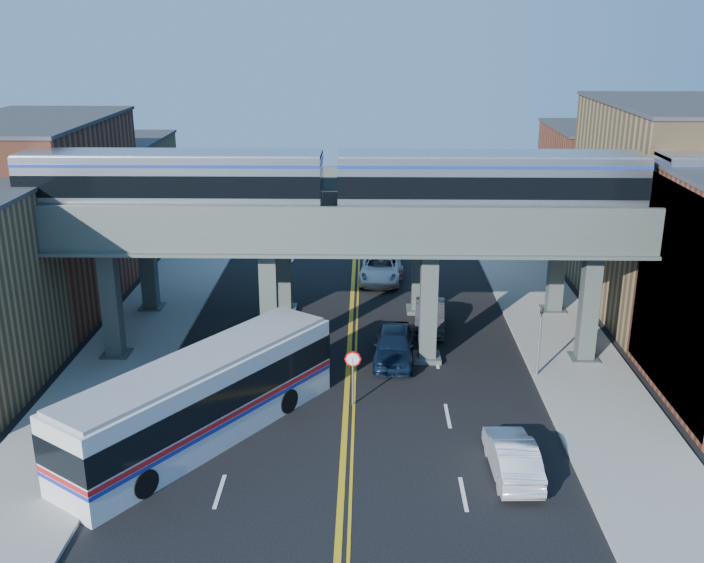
{
  "coord_description": "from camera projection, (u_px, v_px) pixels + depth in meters",
  "views": [
    {
      "loc": [
        0.88,
        -28.89,
        16.58
      ],
      "look_at": [
        0.18,
        7.12,
        4.51
      ],
      "focal_mm": 40.0,
      "sensor_mm": 36.0,
      "label": 1
    }
  ],
  "objects": [
    {
      "name": "building_east_b",
      "position": [
        669.0,
        211.0,
        45.59
      ],
      "size": [
        8.0,
        14.0,
        12.0
      ],
      "primitive_type": "cube",
      "color": "olive",
      "rests_on": "ground"
    },
    {
      "name": "car_lane_b",
      "position": [
        430.0,
        316.0,
        43.96
      ],
      "size": [
        1.97,
        4.75,
        1.53
      ],
      "primitive_type": "imported",
      "rotation": [
        0.0,
        0.0,
        -0.08
      ],
      "color": "#313133",
      "rests_on": "ground"
    },
    {
      "name": "transit_bus",
      "position": [
        202.0,
        399.0,
        32.13
      ],
      "size": [
        10.07,
        12.7,
        3.45
      ],
      "rotation": [
        0.0,
        0.0,
        0.96
      ],
      "color": "silver",
      "rests_on": "ground"
    },
    {
      "name": "elevated_viaduct_far",
      "position": [
        351.0,
        205.0,
        44.83
      ],
      "size": [
        52.0,
        3.6,
        7.4
      ],
      "color": "#3F4947",
      "rests_on": "ground"
    },
    {
      "name": "sidewalk_east",
      "position": [
        564.0,
        344.0,
        41.91
      ],
      "size": [
        5.0,
        70.0,
        0.16
      ],
      "primitive_type": "cube",
      "color": "gray",
      "rests_on": "ground"
    },
    {
      "name": "stop_sign",
      "position": [
        353.0,
        369.0,
        34.95
      ],
      "size": [
        0.76,
        0.09,
        2.63
      ],
      "color": "slate",
      "rests_on": "ground"
    },
    {
      "name": "building_east_c",
      "position": [
        603.0,
        190.0,
        58.39
      ],
      "size": [
        8.0,
        10.0,
        9.0
      ],
      "primitive_type": "cube",
      "color": "brown",
      "rests_on": "ground"
    },
    {
      "name": "ground",
      "position": [
        344.0,
        438.0,
        32.67
      ],
      "size": [
        120.0,
        120.0,
        0.0
      ],
      "primitive_type": "plane",
      "color": "black",
      "rests_on": "ground"
    },
    {
      "name": "car_parked_curb",
      "position": [
        512.0,
        456.0,
        29.88
      ],
      "size": [
        1.73,
        4.62,
        1.51
      ],
      "primitive_type": "imported",
      "rotation": [
        0.0,
        0.0,
        3.17
      ],
      "color": "silver",
      "rests_on": "ground"
    },
    {
      "name": "sidewalk_west",
      "position": [
        137.0,
        341.0,
        42.33
      ],
      "size": [
        5.0,
        70.0,
        0.16
      ],
      "primitive_type": "cube",
      "color": "gray",
      "rests_on": "ground"
    },
    {
      "name": "traffic_signal",
      "position": [
        540.0,
        334.0,
        37.46
      ],
      "size": [
        0.15,
        0.18,
        4.1
      ],
      "color": "slate",
      "rests_on": "ground"
    },
    {
      "name": "building_west_c",
      "position": [
        111.0,
        194.0,
        59.23
      ],
      "size": [
        8.0,
        10.0,
        8.0
      ],
      "primitive_type": "cube",
      "color": "olive",
      "rests_on": "ground"
    },
    {
      "name": "car_lane_c",
      "position": [
        380.0,
        269.0,
        52.24
      ],
      "size": [
        2.99,
        5.86,
        1.58
      ],
      "primitive_type": "imported",
      "rotation": [
        0.0,
        0.0,
        -0.06
      ],
      "color": "white",
      "rests_on": "ground"
    },
    {
      "name": "elevated_viaduct_near",
      "position": [
        349.0,
        238.0,
        38.19
      ],
      "size": [
        52.0,
        3.6,
        7.4
      ],
      "color": "#3F4947",
      "rests_on": "ground"
    },
    {
      "name": "car_lane_a",
      "position": [
        394.0,
        345.0,
        39.81
      ],
      "size": [
        2.33,
        5.13,
        1.71
      ],
      "primitive_type": "imported",
      "rotation": [
        0.0,
        0.0,
        -0.06
      ],
      "color": "black",
      "rests_on": "ground"
    },
    {
      "name": "mural_panel",
      "position": [
        675.0,
        301.0,
        34.68
      ],
      "size": [
        0.1,
        9.5,
        9.5
      ],
      "primitive_type": "cube",
      "color": "teal",
      "rests_on": "ground"
    },
    {
      "name": "transit_train",
      "position": [
        489.0,
        184.0,
        37.22
      ],
      "size": [
        44.68,
        2.8,
        3.26
      ],
      "color": "black",
      "rests_on": "elevated_viaduct_near"
    },
    {
      "name": "car_lane_d",
      "position": [
        385.0,
        259.0,
        54.21
      ],
      "size": [
        2.38,
        5.78,
        1.67
      ],
      "primitive_type": "imported",
      "rotation": [
        0.0,
        0.0,
        -0.01
      ],
      "color": "#9A999E",
      "rests_on": "ground"
    },
    {
      "name": "building_west_b",
      "position": [
        40.0,
        216.0,
        46.43
      ],
      "size": [
        8.0,
        14.0,
        11.0
      ],
      "primitive_type": "cube",
      "color": "brown",
      "rests_on": "ground"
    }
  ]
}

